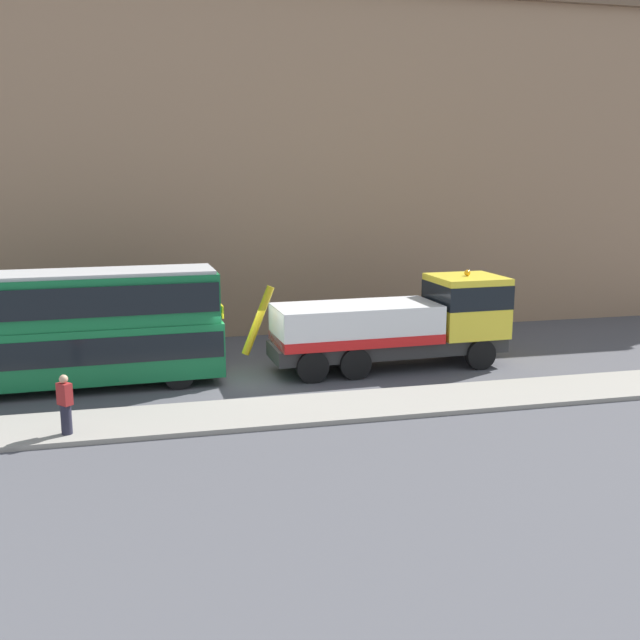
{
  "coord_description": "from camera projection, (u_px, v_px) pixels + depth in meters",
  "views": [
    {
      "loc": [
        -3.51,
        -25.42,
        7.27
      ],
      "look_at": [
        2.74,
        0.19,
        2.0
      ],
      "focal_mm": 41.01,
      "sensor_mm": 36.0,
      "label": 1
    }
  ],
  "objects": [
    {
      "name": "double_decker_bus",
      "position": [
        58.0,
        326.0,
        24.72
      ],
      "size": [
        11.12,
        2.97,
        4.06
      ],
      "rotation": [
        0.0,
        0.0,
        0.04
      ],
      "color": "#146B38",
      "rests_on": "ground_plane"
    },
    {
      "name": "building_facade",
      "position": [
        219.0,
        156.0,
        32.21
      ],
      "size": [
        60.0,
        1.5,
        16.0
      ],
      "color": "#9E7A5B",
      "rests_on": "ground_plane"
    },
    {
      "name": "recovery_tow_truck",
      "position": [
        401.0,
        322.0,
        27.69
      ],
      "size": [
        10.19,
        2.98,
        3.67
      ],
      "rotation": [
        0.0,
        0.0,
        0.04
      ],
      "color": "#2D2D2D",
      "rests_on": "ground_plane"
    },
    {
      "name": "ground_plane",
      "position": [
        248.0,
        379.0,
        26.46
      ],
      "size": [
        120.0,
        120.0,
        0.0
      ],
      "primitive_type": "plane",
      "color": "#4C4C51"
    },
    {
      "name": "pedestrian_onlooker",
      "position": [
        65.0,
        405.0,
        20.23
      ],
      "size": [
        0.46,
        0.47,
        1.71
      ],
      "rotation": [
        0.0,
        0.0,
        0.72
      ],
      "color": "#232333",
      "rests_on": "near_kerb"
    },
    {
      "name": "near_kerb",
      "position": [
        267.0,
        413.0,
        22.44
      ],
      "size": [
        60.0,
        2.8,
        0.15
      ],
      "primitive_type": "cube",
      "color": "gray",
      "rests_on": "ground_plane"
    }
  ]
}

